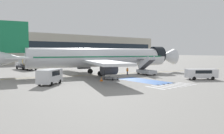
{
  "coord_description": "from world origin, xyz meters",
  "views": [
    {
      "loc": [
        -25.83,
        -40.79,
        4.94
      ],
      "look_at": [
        3.32,
        -1.77,
        1.64
      ],
      "focal_mm": 35.0,
      "sensor_mm": 36.0,
      "label": 1
    }
  ],
  "objects": [
    {
      "name": "traffic_cone_0",
      "position": [
        -5.14,
        -10.07,
        0.34
      ],
      "size": [
        0.61,
        0.61,
        0.68
      ],
      "color": "orange",
      "rests_on": "ground_plane"
    },
    {
      "name": "apron_walkway_bar_5",
      "position": [
        2.94,
        -20.33,
        0.0
      ],
      "size": [
        0.44,
        3.6,
        0.01
      ],
      "primitive_type": "cube",
      "color": "silver",
      "rests_on": "ground_plane"
    },
    {
      "name": "apron_walkway_bar_1",
      "position": [
        -1.86,
        -20.33,
        0.0
      ],
      "size": [
        0.44,
        3.6,
        0.01
      ],
      "primitive_type": "cube",
      "color": "silver",
      "rests_on": "ground_plane"
    },
    {
      "name": "apron_walkway_bar_2",
      "position": [
        -0.66,
        -20.33,
        0.0
      ],
      "size": [
        0.44,
        3.6,
        0.01
      ],
      "primitive_type": "cube",
      "color": "silver",
      "rests_on": "ground_plane"
    },
    {
      "name": "baggage_cart",
      "position": [
        -2.51,
        -9.28,
        0.26
      ],
      "size": [
        1.95,
        2.83,
        0.87
      ],
      "rotation": [
        0.0,
        0.0,
        0.18
      ],
      "color": "gray",
      "rests_on": "ground_plane"
    },
    {
      "name": "airliner",
      "position": [
        0.49,
        -0.76,
        3.75
      ],
      "size": [
        41.96,
        36.54,
        10.69
      ],
      "rotation": [
        0.0,
        0.0,
        -1.77
      ],
      "color": "silver",
      "rests_on": "ground_plane"
    },
    {
      "name": "ground_plane",
      "position": [
        0.0,
        0.0,
        0.0
      ],
      "size": [
        600.0,
        600.0,
        0.0
      ],
      "primitive_type": "plane",
      "color": "gray"
    },
    {
      "name": "terminal_building",
      "position": [
        9.73,
        58.07,
        6.64
      ],
      "size": [
        127.36,
        12.1,
        13.27
      ],
      "color": "#B2AD9E",
      "rests_on": "ground_plane"
    },
    {
      "name": "service_van_1",
      "position": [
        10.64,
        -18.99,
        1.16
      ],
      "size": [
        5.66,
        4.53,
        1.91
      ],
      "rotation": [
        0.0,
        0.0,
        4.15
      ],
      "color": "silver",
      "rests_on": "ground_plane"
    },
    {
      "name": "apron_walkway_bar_6",
      "position": [
        4.14,
        -20.33,
        0.0
      ],
      "size": [
        0.44,
        3.6,
        0.01
      ],
      "primitive_type": "cube",
      "color": "silver",
      "rests_on": "ground_plane"
    },
    {
      "name": "apron_walkway_bar_4",
      "position": [
        1.74,
        -20.33,
        0.0
      ],
      "size": [
        0.44,
        3.6,
        0.01
      ],
      "primitive_type": "cube",
      "color": "silver",
      "rests_on": "ground_plane"
    },
    {
      "name": "apron_leadline_yellow",
      "position": [
        1.14,
        -0.89,
        0.0
      ],
      "size": [
        73.98,
        15.29,
        0.01
      ],
      "primitive_type": "cube",
      "rotation": [
        0.0,
        0.0,
        -1.77
      ],
      "color": "gold",
      "rests_on": "ground_plane"
    },
    {
      "name": "apron_walkway_bar_3",
      "position": [
        0.54,
        -20.33,
        0.0
      ],
      "size": [
        0.44,
        3.6,
        0.01
      ],
      "primitive_type": "cube",
      "color": "silver",
      "rests_on": "ground_plane"
    },
    {
      "name": "apron_stand_patch_blue",
      "position": [
        1.14,
        -13.81,
        0.0
      ],
      "size": [
        4.28,
        10.54,
        0.01
      ],
      "primitive_type": "cube",
      "color": "#2856A8",
      "rests_on": "ground_plane"
    },
    {
      "name": "fuel_tanker",
      "position": [
        -8.44,
        22.98,
        1.88
      ],
      "size": [
        3.53,
        10.95,
        3.69
      ],
      "rotation": [
        0.0,
        0.0,
        0.1
      ],
      "color": "#38383D",
      "rests_on": "ground_plane"
    },
    {
      "name": "ground_crew_1",
      "position": [
        -0.39,
        -3.97,
        0.94
      ],
      "size": [
        0.49,
        0.38,
        1.64
      ],
      "rotation": [
        0.0,
        0.0,
        2.72
      ],
      "color": "black",
      "rests_on": "ground_plane"
    },
    {
      "name": "ground_crew_0",
      "position": [
        5.32,
        -4.73,
        0.92
      ],
      "size": [
        0.47,
        0.31,
        1.61
      ],
      "rotation": [
        0.0,
        0.0,
        3.35
      ],
      "color": "#191E38",
      "rests_on": "ground_plane"
    },
    {
      "name": "service_van_0",
      "position": [
        -13.64,
        -8.61,
        1.39
      ],
      "size": [
        4.86,
        4.64,
        2.34
      ],
      "rotation": [
        0.0,
        0.0,
        5.44
      ],
      "color": "silver",
      "rests_on": "ground_plane"
    },
    {
      "name": "apron_walkway_bar_0",
      "position": [
        -3.06,
        -20.33,
        0.0
      ],
      "size": [
        0.44,
        3.6,
        0.01
      ],
      "primitive_type": "cube",
      "color": "silver",
      "rests_on": "ground_plane"
    },
    {
      "name": "boarding_stairs_forward",
      "position": [
        8.7,
        -7.11,
        1.01
      ],
      "size": [
        3.12,
        5.51,
        4.17
      ],
      "rotation": [
        0.0,
        0.0,
        -0.2
      ],
      "color": "#ADB2BA",
      "rests_on": "ground_plane"
    }
  ]
}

